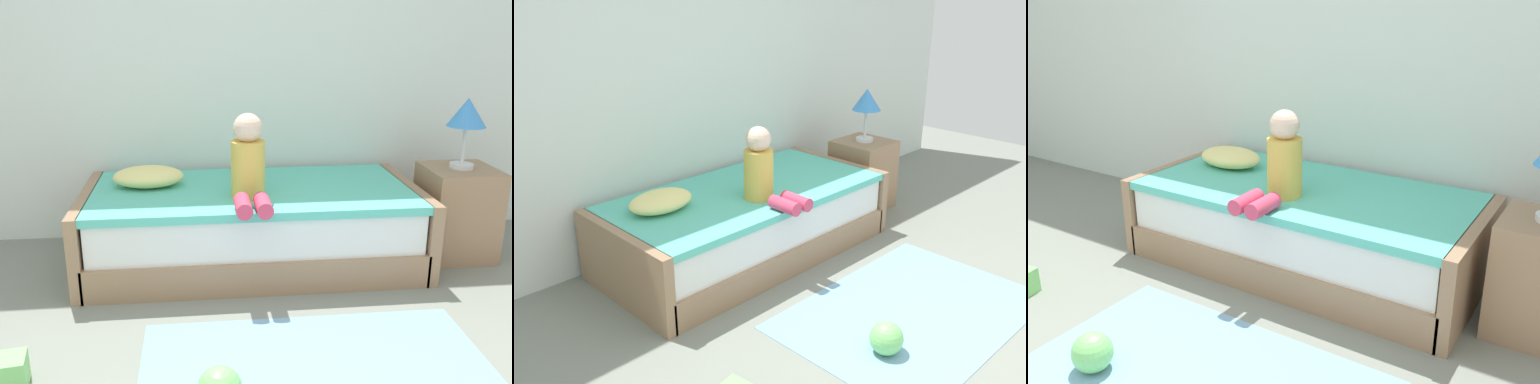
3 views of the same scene
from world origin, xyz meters
TOP-DOWN VIEW (x-y plane):
  - wall_rear at (0.00, 2.60)m, footprint 7.20×0.10m
  - bed at (0.29, 2.00)m, footprint 2.11×1.00m
  - nightstand at (1.64, 1.96)m, footprint 0.44×0.44m
  - table_lamp at (1.64, 1.96)m, footprint 0.24×0.24m
  - child_figure at (0.25, 1.77)m, footprint 0.20×0.51m
  - pillow at (-0.36, 2.10)m, footprint 0.44×0.30m
  - area_rug at (0.46, 0.70)m, footprint 1.60×1.10m
  - toy_block at (-0.88, 0.81)m, footprint 0.16×0.16m

SIDE VIEW (x-z plane):
  - area_rug at x=0.46m, z-range 0.00..0.01m
  - toy_block at x=-0.88m, z-range 0.00..0.14m
  - bed at x=0.29m, z-range 0.00..0.50m
  - nightstand at x=1.64m, z-range 0.00..0.60m
  - pillow at x=-0.36m, z-range 0.50..0.63m
  - child_figure at x=0.25m, z-range 0.45..0.96m
  - table_lamp at x=1.64m, z-range 0.71..1.16m
  - wall_rear at x=0.00m, z-range 0.00..2.90m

